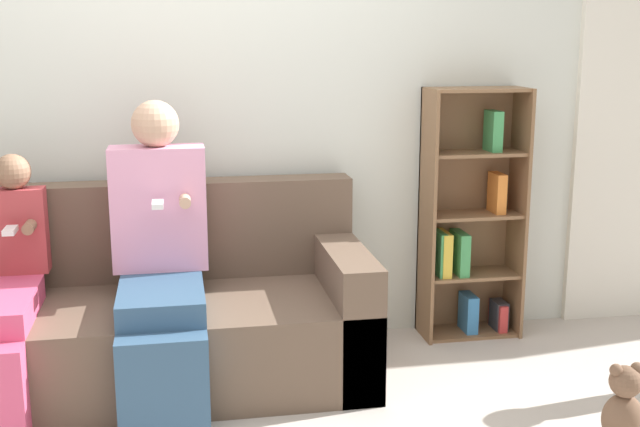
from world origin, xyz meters
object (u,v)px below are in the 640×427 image
at_px(couch, 138,320).
at_px(adult_seated, 160,247).
at_px(child_seated, 9,290).
at_px(bookshelf, 470,224).
at_px(teddy_bear, 623,406).

distance_m(couch, adult_seated, 0.40).
height_order(couch, adult_seated, adult_seated).
distance_m(child_seated, bookshelf, 2.32).
relative_size(adult_seated, bookshelf, 0.98).
relative_size(couch, child_seated, 1.98).
bearing_deg(bookshelf, adult_seated, -165.36).
relative_size(couch, bookshelf, 1.60).
bearing_deg(couch, teddy_bear, -26.70).
xyz_separation_m(adult_seated, bookshelf, (1.62, 0.42, -0.06)).
xyz_separation_m(child_seated, teddy_bear, (2.43, -0.80, -0.37)).
bearing_deg(teddy_bear, child_seated, 161.85).
bearing_deg(bookshelf, teddy_bear, -82.42).
distance_m(child_seated, teddy_bear, 2.59).
bearing_deg(teddy_bear, bookshelf, 97.58).
distance_m(bookshelf, teddy_bear, 1.37).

